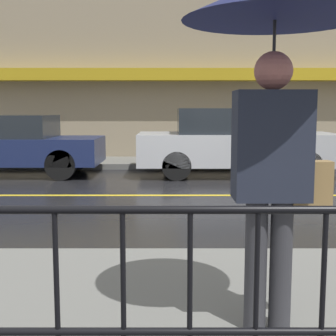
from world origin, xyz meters
TOP-DOWN VIEW (x-y plane):
  - ground_plane at (0.00, 0.00)m, footprint 80.00×80.00m
  - sidewalk_near at (0.00, -5.27)m, footprint 28.00×2.95m
  - sidewalk_far at (0.00, 4.83)m, footprint 28.00×2.07m
  - lane_marking at (0.00, 0.00)m, footprint 25.20×0.12m
  - building_storefront at (0.00, 5.99)m, footprint 28.00×0.85m
  - railing_foreground at (0.00, -6.50)m, footprint 12.00×0.04m
  - pedestrian at (0.40, -5.56)m, footprint 1.12×1.12m
  - car_navy at (-3.94, 2.73)m, footprint 4.08×1.86m
  - car_silver at (1.36, 2.73)m, footprint 4.70×1.94m

SIDE VIEW (x-z plane):
  - ground_plane at x=0.00m, z-range 0.00..0.00m
  - lane_marking at x=0.00m, z-range 0.00..0.01m
  - sidewalk_near at x=0.00m, z-range 0.00..0.14m
  - sidewalk_far at x=0.00m, z-range 0.00..0.14m
  - car_navy at x=-3.94m, z-range 0.02..1.46m
  - railing_foreground at x=0.00m, z-range 0.26..1.26m
  - car_silver at x=1.36m, z-range 0.01..1.60m
  - pedestrian at x=0.40m, z-range 0.79..2.97m
  - building_storefront at x=0.00m, z-range 0.01..4.85m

